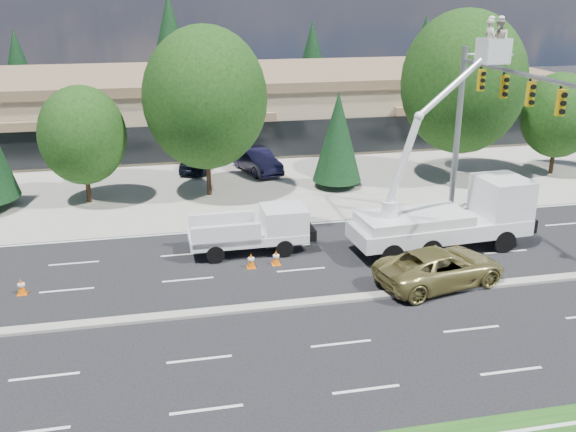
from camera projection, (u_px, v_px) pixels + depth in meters
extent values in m
plane|color=black|center=(319.00, 303.00, 25.64)|extent=(140.00, 140.00, 0.00)
cube|color=gray|center=(247.00, 170.00, 44.06)|extent=(140.00, 22.00, 0.01)
cube|color=gray|center=(319.00, 301.00, 25.62)|extent=(120.00, 0.55, 0.12)
cube|color=tan|center=(228.00, 108.00, 52.43)|extent=(50.00, 15.00, 5.00)
cube|color=brown|center=(227.00, 75.00, 51.53)|extent=(50.40, 15.40, 0.70)
cube|color=black|center=(241.00, 141.00, 45.81)|extent=(48.00, 0.12, 2.60)
cylinder|color=#332114|center=(88.00, 184.00, 37.16)|extent=(0.28, 0.28, 2.21)
ellipsoid|color=black|center=(82.00, 135.00, 36.19)|extent=(4.90, 4.90, 5.64)
cylinder|color=#332114|center=(208.00, 169.00, 38.33)|extent=(0.28, 0.28, 3.24)
ellipsoid|color=black|center=(205.00, 98.00, 36.90)|extent=(7.20, 7.20, 8.28)
cylinder|color=#332114|center=(337.00, 181.00, 40.28)|extent=(0.26, 0.26, 0.80)
cone|color=black|center=(338.00, 137.00, 39.33)|extent=(3.04, 3.04, 5.55)
cylinder|color=#332114|center=(457.00, 153.00, 41.37)|extent=(0.28, 0.28, 3.48)
ellipsoid|color=black|center=(463.00, 82.00, 39.83)|extent=(7.74, 7.74, 8.90)
cylinder|color=#332114|center=(553.00, 158.00, 42.93)|extent=(0.28, 0.28, 2.18)
ellipsoid|color=black|center=(559.00, 115.00, 41.97)|extent=(4.85, 4.85, 5.58)
cylinder|color=#332114|center=(25.00, 115.00, 60.73)|extent=(0.26, 0.26, 0.80)
cone|color=black|center=(19.00, 71.00, 59.36)|extent=(4.21, 4.21, 7.70)
cylinder|color=#332114|center=(174.00, 109.00, 63.42)|extent=(0.26, 0.26, 0.80)
cone|color=black|center=(171.00, 50.00, 61.50)|extent=(5.75, 5.75, 10.50)
cylinder|color=#332114|center=(312.00, 104.00, 66.11)|extent=(0.26, 0.26, 0.80)
cone|color=black|center=(312.00, 62.00, 64.66)|extent=(4.43, 4.43, 8.10)
cylinder|color=#332114|center=(421.00, 100.00, 68.42)|extent=(0.26, 0.26, 0.80)
cone|color=black|center=(424.00, 57.00, 66.89)|extent=(4.64, 4.64, 8.48)
cylinder|color=gray|center=(457.00, 132.00, 34.51)|extent=(0.32, 0.32, 9.00)
cylinder|color=gray|center=(515.00, 72.00, 28.62)|extent=(0.20, 10.00, 0.20)
cylinder|color=gray|center=(488.00, 54.00, 33.37)|extent=(2.60, 0.12, 0.12)
cube|color=gold|center=(481.00, 80.00, 31.64)|extent=(0.32, 0.22, 1.05)
cube|color=gold|center=(504.00, 87.00, 29.61)|extent=(0.32, 0.22, 1.05)
cube|color=gold|center=(530.00, 94.00, 27.59)|extent=(0.32, 0.22, 1.05)
cube|color=gold|center=(561.00, 103.00, 25.56)|extent=(0.32, 0.22, 1.05)
cube|color=white|center=(248.00, 236.00, 30.27)|extent=(5.56, 2.11, 0.41)
cube|color=white|center=(284.00, 221.00, 30.41)|extent=(2.06, 2.01, 1.38)
cube|color=black|center=(296.00, 216.00, 30.48)|extent=(0.10, 1.75, 0.92)
cube|color=white|center=(222.00, 223.00, 30.69)|extent=(3.14, 0.32, 1.01)
cube|color=white|center=(227.00, 236.00, 29.09)|extent=(3.14, 0.32, 1.01)
cube|color=white|center=(440.00, 228.00, 30.49)|extent=(8.80, 3.28, 0.75)
cube|color=white|center=(501.00, 200.00, 30.97)|extent=(2.35, 2.70, 2.15)
cube|color=black|center=(516.00, 195.00, 31.13)|extent=(0.26, 2.15, 1.29)
cube|color=white|center=(414.00, 219.00, 29.92)|extent=(5.36, 2.89, 0.54)
cylinder|color=white|center=(389.00, 210.00, 29.37)|extent=(0.75, 0.75, 0.86)
cube|color=white|center=(493.00, 51.00, 28.23)|extent=(1.26, 1.06, 1.16)
imported|color=beige|center=(490.00, 41.00, 28.02)|extent=(0.50, 0.71, 1.86)
imported|color=beige|center=(499.00, 40.00, 28.15)|extent=(0.78, 0.96, 1.86)
ellipsoid|color=white|center=(492.00, 18.00, 27.70)|extent=(0.28, 0.28, 0.19)
ellipsoid|color=white|center=(502.00, 18.00, 27.83)|extent=(0.28, 0.28, 0.19)
cube|color=orange|center=(23.00, 294.00, 26.35)|extent=(0.40, 0.40, 0.03)
cone|color=orange|center=(21.00, 286.00, 26.23)|extent=(0.36, 0.36, 0.70)
cylinder|color=white|center=(21.00, 285.00, 26.21)|extent=(0.29, 0.29, 0.10)
cube|color=orange|center=(251.00, 267.00, 28.81)|extent=(0.40, 0.40, 0.03)
cone|color=orange|center=(251.00, 261.00, 28.70)|extent=(0.36, 0.36, 0.70)
cylinder|color=white|center=(251.00, 259.00, 28.67)|extent=(0.29, 0.29, 0.10)
cube|color=orange|center=(276.00, 264.00, 29.13)|extent=(0.40, 0.40, 0.03)
cone|color=orange|center=(276.00, 257.00, 29.02)|extent=(0.36, 0.36, 0.70)
cylinder|color=white|center=(276.00, 256.00, 28.99)|extent=(0.29, 0.29, 0.10)
cube|color=orange|center=(456.00, 250.00, 30.69)|extent=(0.40, 0.40, 0.03)
cone|color=orange|center=(457.00, 244.00, 30.58)|extent=(0.36, 0.36, 0.70)
cylinder|color=white|center=(457.00, 242.00, 30.56)|extent=(0.29, 0.29, 0.10)
imported|color=#958948|center=(441.00, 267.00, 26.98)|extent=(6.07, 3.74, 1.57)
imported|color=black|center=(198.00, 158.00, 43.90)|extent=(3.21, 5.07, 1.61)
imported|color=black|center=(257.00, 161.00, 43.30)|extent=(3.05, 5.21, 1.62)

